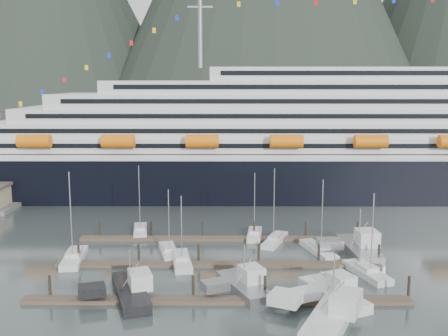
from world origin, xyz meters
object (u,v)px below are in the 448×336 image
at_px(sailboat_e, 140,231).
at_px(trawler_e, 358,248).
at_px(sailboat_c, 182,261).
at_px(sailboat_f, 254,235).
at_px(sailboat_h, 367,273).
at_px(sailboat_d, 318,250).
at_px(cruise_ship, 366,145).
at_px(sailboat_a, 74,258).
at_px(trawler_b, 243,286).
at_px(sailboat_g, 275,240).
at_px(trawler_c, 331,312).
at_px(trawler_d, 333,293).
at_px(trawler_a, 129,291).
at_px(sailboat_b, 169,252).

height_order(sailboat_e, trawler_e, sailboat_e).
bearing_deg(sailboat_c, sailboat_f, -49.47).
bearing_deg(sailboat_h, sailboat_d, 8.46).
height_order(cruise_ship, sailboat_a, cruise_ship).
xyz_separation_m(sailboat_f, trawler_b, (-2.78, -24.63, 0.49)).
bearing_deg(sailboat_g, trawler_c, -151.73).
distance_m(sailboat_a, sailboat_f, 30.89).
distance_m(cruise_ship, trawler_d, 68.23).
distance_m(sailboat_f, trawler_a, 31.50).
distance_m(sailboat_c, trawler_a, 13.64).
bearing_deg(trawler_b, sailboat_b, 13.02).
relative_size(trawler_b, trawler_d, 0.97).
xyz_separation_m(sailboat_d, sailboat_e, (-30.21, 10.78, 0.01)).
xyz_separation_m(sailboat_e, sailboat_g, (23.77, -5.51, -0.00)).
relative_size(sailboat_d, sailboat_g, 0.94).
xyz_separation_m(sailboat_c, trawler_c, (18.67, -18.83, 0.54)).
relative_size(sailboat_a, sailboat_f, 1.21).
bearing_deg(trawler_a, trawler_d, -109.47).
relative_size(sailboat_a, sailboat_g, 1.09).
xyz_separation_m(sailboat_b, trawler_c, (21.06, -23.10, 0.56)).
relative_size(trawler_b, trawler_c, 0.74).
bearing_deg(sailboat_a, trawler_d, -117.19).
bearing_deg(sailboat_c, trawler_e, -89.79).
height_order(sailboat_e, trawler_a, sailboat_e).
bearing_deg(trawler_c, trawler_b, 74.93).
height_order(sailboat_b, trawler_c, sailboat_b).
xyz_separation_m(sailboat_a, sailboat_g, (31.41, 9.46, -0.04)).
relative_size(sailboat_b, sailboat_h, 0.89).
bearing_deg(trawler_b, sailboat_g, -39.92).
relative_size(cruise_ship, trawler_b, 18.90).
height_order(sailboat_e, sailboat_f, sailboat_e).
xyz_separation_m(cruise_ship, sailboat_a, (-57.02, -49.92, -11.60)).
bearing_deg(trawler_a, sailboat_d, -74.76).
distance_m(sailboat_d, trawler_e, 6.22).
height_order(cruise_ship, sailboat_b, cruise_ship).
height_order(sailboat_e, trawler_d, sailboat_e).
height_order(sailboat_a, sailboat_c, sailboat_a).
relative_size(sailboat_c, sailboat_d, 0.89).
relative_size(cruise_ship, sailboat_e, 16.28).
bearing_deg(sailboat_c, sailboat_a, 76.59).
bearing_deg(sailboat_d, trawler_d, 160.20).
height_order(sailboat_e, sailboat_h, sailboat_e).
relative_size(sailboat_c, trawler_a, 0.86).
bearing_deg(sailboat_d, sailboat_c, 88.55).
distance_m(sailboat_e, sailboat_f, 20.58).
relative_size(cruise_ship, trawler_e, 16.56).
relative_size(sailboat_h, trawler_d, 1.09).
relative_size(cruise_ship, sailboat_d, 16.86).
xyz_separation_m(trawler_a, trawler_c, (24.20, -6.37, 0.07)).
distance_m(sailboat_b, sailboat_d, 23.83).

